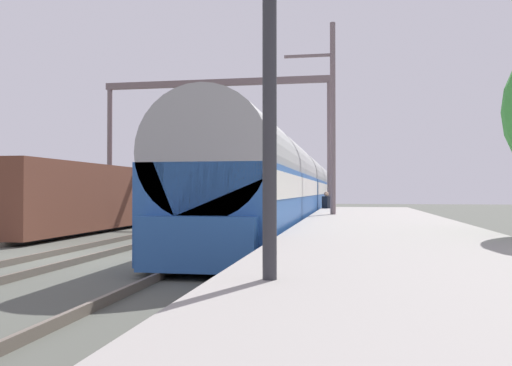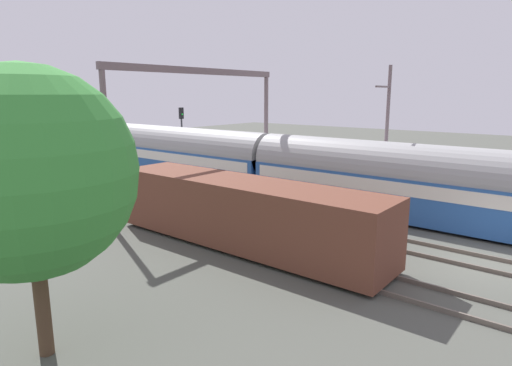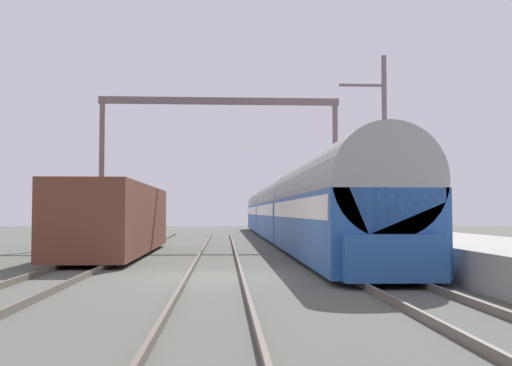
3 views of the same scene
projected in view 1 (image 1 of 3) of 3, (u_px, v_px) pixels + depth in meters
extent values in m
plane|color=#4E5048|center=(72.00, 258.00, 13.94)|extent=(120.00, 120.00, 0.00)
cube|color=#61574C|center=(47.00, 255.00, 14.07)|extent=(0.08, 60.00, 0.16)
cube|color=#61574C|center=(97.00, 256.00, 13.82)|extent=(0.08, 60.00, 0.16)
cube|color=#61574C|center=(200.00, 258.00, 13.35)|extent=(0.08, 60.00, 0.16)
cube|color=#61574C|center=(256.00, 259.00, 13.11)|extent=(0.08, 60.00, 0.16)
cube|color=gray|center=(380.00, 239.00, 14.55)|extent=(4.40, 28.00, 0.90)
cube|color=#28569E|center=(263.00, 205.00, 18.66)|extent=(2.90, 16.00, 2.20)
cube|color=silver|center=(263.00, 187.00, 18.67)|extent=(2.93, 15.36, 0.64)
cylinder|color=#999999|center=(263.00, 168.00, 18.68)|extent=(2.84, 16.00, 2.84)
cube|color=#28569E|center=(302.00, 199.00, 34.76)|extent=(2.90, 16.00, 2.20)
cube|color=silver|center=(302.00, 189.00, 34.77)|extent=(2.93, 15.36, 0.64)
cylinder|color=#999999|center=(302.00, 179.00, 34.78)|extent=(2.84, 16.00, 2.84)
cube|color=#28569E|center=(317.00, 196.00, 50.87)|extent=(2.90, 16.00, 2.20)
cube|color=silver|center=(317.00, 189.00, 50.88)|extent=(2.93, 15.36, 0.64)
cylinder|color=#999999|center=(317.00, 182.00, 50.89)|extent=(2.84, 16.00, 2.84)
cube|color=#28569E|center=(196.00, 244.00, 10.52)|extent=(2.40, 0.50, 1.10)
cube|color=brown|center=(84.00, 197.00, 23.15)|extent=(2.80, 13.00, 2.70)
cube|color=black|center=(84.00, 227.00, 23.13)|extent=(2.52, 11.96, 0.10)
cylinder|color=#2B2B2B|center=(326.00, 218.00, 26.37)|extent=(0.25, 0.25, 0.85)
cube|color=#232833|center=(326.00, 203.00, 26.38)|extent=(0.45, 0.45, 0.64)
sphere|color=tan|center=(326.00, 194.00, 26.39)|extent=(0.24, 0.24, 0.24)
cylinder|color=#2D2D33|center=(270.00, 175.00, 5.21)|extent=(0.14, 0.14, 3.84)
cylinder|color=#2D2D33|center=(333.00, 184.00, 36.45)|extent=(0.14, 0.14, 4.43)
cube|color=black|center=(333.00, 145.00, 36.49)|extent=(0.36, 0.20, 0.90)
sphere|color=#19D133|center=(333.00, 146.00, 36.37)|extent=(0.16, 0.16, 0.16)
cylinder|color=#6A595D|center=(110.00, 156.00, 30.17)|extent=(0.28, 0.28, 7.50)
cylinder|color=#6A595D|center=(330.00, 153.00, 28.06)|extent=(0.28, 0.28, 7.50)
cube|color=#6A595D|center=(216.00, 83.00, 29.17)|extent=(12.76, 0.24, 0.36)
cylinder|color=#6A595D|center=(333.00, 130.00, 19.68)|extent=(0.20, 0.20, 8.00)
cube|color=#6A595D|center=(308.00, 56.00, 19.87)|extent=(1.80, 0.10, 0.10)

